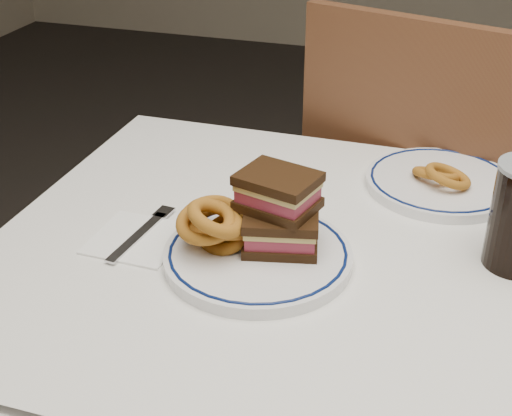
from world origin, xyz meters
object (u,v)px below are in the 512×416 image
(chair_far, at_px, (418,203))
(main_plate, at_px, (258,255))
(far_plate, at_px, (441,182))
(reuben_sandwich, at_px, (279,211))

(chair_far, xyz_separation_m, main_plate, (-0.19, -0.63, 0.21))
(chair_far, bearing_deg, main_plate, -107.09)
(chair_far, distance_m, far_plate, 0.37)
(main_plate, distance_m, far_plate, 0.41)
(chair_far, height_order, reuben_sandwich, chair_far)
(chair_far, xyz_separation_m, far_plate, (0.05, -0.30, 0.21))
(main_plate, xyz_separation_m, far_plate, (0.25, 0.33, -0.00))
(main_plate, height_order, reuben_sandwich, reuben_sandwich)
(reuben_sandwich, bearing_deg, main_plate, -129.73)
(chair_far, xyz_separation_m, reuben_sandwich, (-0.17, -0.60, 0.28))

